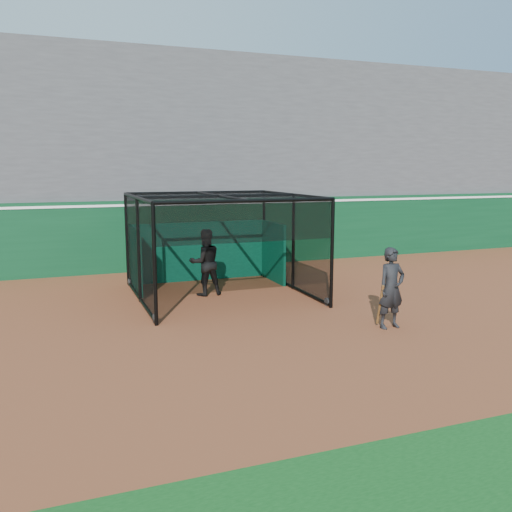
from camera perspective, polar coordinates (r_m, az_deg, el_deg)
name	(u,v)px	position (r m, az deg, el deg)	size (l,w,h in m)	color
ground	(278,332)	(12.23, 2.28, -7.97)	(120.00, 120.00, 0.00)	brown
outfield_wall	(187,233)	(19.92, -7.27, 2.45)	(50.00, 0.50, 2.50)	#0A3C1E
grandstand	(164,147)	(23.49, -9.61, 11.21)	(50.00, 7.85, 8.95)	#4C4C4F
batting_cage	(220,246)	(15.43, -3.82, 1.02)	(4.67, 4.89, 2.84)	black
batter	(205,262)	(15.53, -5.37, -0.67)	(0.93, 0.72, 1.91)	black
on_deck_player	(391,288)	(12.67, 14.06, -3.30)	(0.71, 0.49, 1.86)	black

